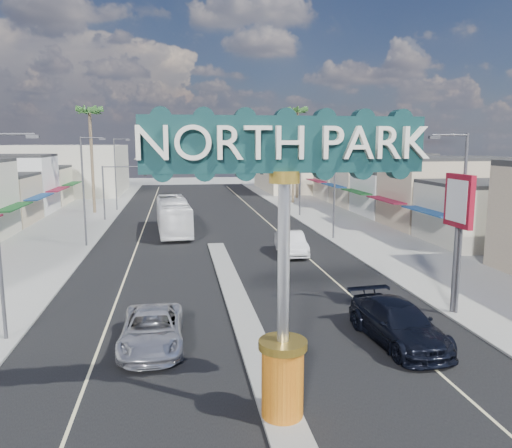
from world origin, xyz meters
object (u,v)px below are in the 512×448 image
object	(u,v)px
streetlight_r_far	(281,169)
car_parked_right	(291,243)
streetlight_l_far	(117,170)
city_bus	(173,216)
streetlight_r_mid	(333,182)
traffic_signal_right	(285,180)
suv_left	(152,330)
streetlight_r_near	(459,215)
streetlight_l_mid	(85,186)
palm_right_mid	(294,127)
gateway_sign	(284,234)
bank_pylon_sign	(458,209)
streetlight_l_near	(1,227)
traffic_signal_left	(120,182)
palm_right_far	(298,116)
suv_right	(398,323)
palm_left_far	(90,117)

from	to	relation	value
streetlight_r_far	car_parked_right	world-z (taller)	streetlight_r_far
streetlight_l_far	city_bus	size ratio (longest dim) A/B	0.76
car_parked_right	streetlight_r_mid	bearing A→B (deg)	49.97
traffic_signal_right	suv_left	bearing A→B (deg)	-110.66
streetlight_r_near	suv_left	world-z (taller)	streetlight_r_near
streetlight_l_mid	palm_right_mid	bearing A→B (deg)	47.97
gateway_sign	bank_pylon_sign	bearing A→B (deg)	38.06
car_parked_right	streetlight_l_far	bearing A→B (deg)	122.55
streetlight_l_near	car_parked_right	bearing A→B (deg)	42.50
traffic_signal_left	streetlight_l_far	distance (m)	8.14
streetlight_l_mid	bank_pylon_sign	distance (m)	28.81
traffic_signal_left	streetlight_l_near	bearing A→B (deg)	-92.10
streetlight_l_far	palm_right_mid	xyz separation A→B (m)	(23.43, 4.00, 5.54)
streetlight_r_near	streetlight_r_far	xyz separation A→B (m)	(0.00, 42.00, 0.00)
palm_right_mid	streetlight_l_mid	bearing A→B (deg)	-132.03
gateway_sign	streetlight_l_mid	xyz separation A→B (m)	(-10.43, 28.02, -0.86)
palm_right_mid	palm_right_far	distance (m)	6.57
streetlight_l_mid	streetlight_r_near	world-z (taller)	same
streetlight_l_far	streetlight_r_near	xyz separation A→B (m)	(20.87, -42.00, 0.00)
suv_left	suv_right	distance (m)	10.52
palm_left_far	streetlight_r_far	bearing A→B (deg)	4.88
streetlight_l_far	suv_right	bearing A→B (deg)	-69.66
streetlight_l_near	city_bus	size ratio (longest dim) A/B	0.76
traffic_signal_left	streetlight_l_near	size ratio (longest dim) A/B	0.67
car_parked_right	suv_left	bearing A→B (deg)	-118.61
streetlight_r_near	streetlight_r_mid	xyz separation A→B (m)	(0.00, 20.00, 0.00)
streetlight_l_far	gateway_sign	bearing A→B (deg)	-78.22
city_bus	streetlight_r_near	bearing A→B (deg)	-64.82
streetlight_l_mid	streetlight_r_mid	xyz separation A→B (m)	(20.87, 0.00, 0.00)
traffic_signal_left	streetlight_l_mid	bearing A→B (deg)	-95.10
streetlight_l_near	suv_left	size ratio (longest dim) A/B	1.62
traffic_signal_left	palm_right_mid	distance (m)	26.01
gateway_sign	suv_left	bearing A→B (deg)	123.84
streetlight_r_mid	traffic_signal_right	bearing A→B (deg)	95.10
streetlight_l_far	palm_right_mid	size ratio (longest dim) A/B	0.74
palm_right_mid	suv_right	distance (m)	50.27
traffic_signal_right	suv_right	xyz separation A→B (m)	(-3.00, -36.84, -3.40)
palm_left_far	suv_right	xyz separation A→B (m)	(19.19, -42.85, -10.62)
traffic_signal_left	palm_left_far	bearing A→B (deg)	122.43
gateway_sign	suv_right	world-z (taller)	gateway_sign
gateway_sign	streetlight_r_far	world-z (taller)	gateway_sign
traffic_signal_right	suv_right	distance (m)	37.12
streetlight_r_mid	gateway_sign	bearing A→B (deg)	-110.42
palm_left_far	car_parked_right	xyz separation A→B (m)	(18.50, -25.40, -10.62)
streetlight_r_near	car_parked_right	bearing A→B (deg)	108.67
palm_right_mid	bank_pylon_sign	distance (m)	46.17
traffic_signal_right	palm_left_far	size ratio (longest dim) A/B	0.46
suv_left	traffic_signal_right	bearing A→B (deg)	69.72
gateway_sign	streetlight_r_far	size ratio (longest dim) A/B	1.02
streetlight_l_near	palm_right_mid	xyz separation A→B (m)	(23.43, 46.00, 5.54)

